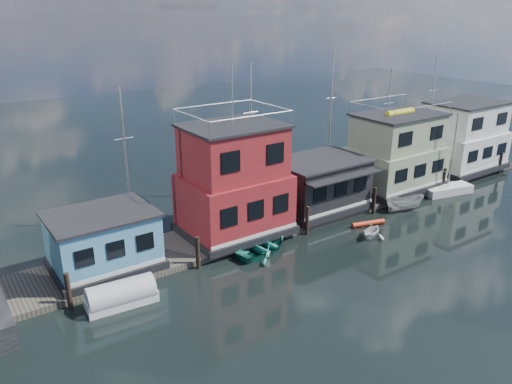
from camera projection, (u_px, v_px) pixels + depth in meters
ground at (448, 270)px, 31.72m from camera, size 160.00×160.00×0.00m
dock at (322, 208)px, 40.91m from camera, size 48.00×5.00×0.40m
houseboat_blue at (103, 241)px, 30.65m from camera, size 6.40×4.90×3.66m
houseboat_red at (234, 183)px, 35.03m from camera, size 7.40×5.90×11.86m
houseboat_dark at (319, 184)px, 39.86m from camera, size 7.40×6.10×4.06m
houseboat_green at (396, 153)px, 44.26m from camera, size 8.40×5.90×7.03m
houseboat_white at (464, 137)px, 49.58m from camera, size 8.40×5.90×6.66m
pilings at (344, 210)px, 38.26m from camera, size 42.28×0.28×2.20m
background_masts at (320, 123)px, 46.20m from camera, size 36.40×0.16×12.00m
red_kayak at (368, 223)px, 38.03m from camera, size 2.71×1.11×0.40m
tarp_runabout at (121, 295)px, 27.82m from camera, size 3.99×1.86×1.57m
day_sailer at (448, 189)px, 44.52m from camera, size 4.84×2.47×7.28m
dinghy_white at (372, 230)px, 35.95m from camera, size 2.61×2.42×1.13m
motorboat at (405, 203)px, 40.71m from camera, size 3.51×2.35×1.27m
dinghy_teal at (263, 247)px, 33.78m from camera, size 4.68×3.72×0.87m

